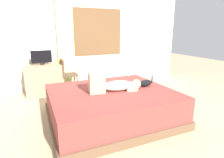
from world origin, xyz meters
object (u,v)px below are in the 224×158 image
cat (145,83)px  chair_by_desk (67,73)px  person_lying (113,84)px  cup (58,61)px  desk (45,79)px  tv_monitor (42,57)px  bed (111,105)px

cat → chair_by_desk: bearing=120.3°
person_lying → cup: (-0.60, 2.17, 0.13)m
person_lying → cup: size_ratio=10.22×
desk → cup: bearing=23.6°
desk → cat: bearing=-50.9°
desk → tv_monitor: (-0.02, 0.00, 0.55)m
person_lying → cat: bearing=-1.4°
cat → desk: bearing=129.1°
chair_by_desk → cat: bearing=-59.7°
bed → person_lying: bearing=-49.4°
person_lying → tv_monitor: bearing=117.0°
bed → tv_monitor: tv_monitor is taller
bed → cup: bearing=105.2°
person_lying → cup: person_lying is taller
bed → person_lying: 0.39m
chair_by_desk → person_lying: bearing=-76.2°
tv_monitor → chair_by_desk: 0.71m
cat → desk: 2.61m
person_lying → tv_monitor: size_ratio=1.96×
cat → cup: (-1.25, 2.19, 0.18)m
cat → cup: 2.52m
cat → bed: bearing=176.8°
cup → chair_by_desk: size_ratio=0.11×
tv_monitor → chair_by_desk: size_ratio=0.56×
cat → tv_monitor: (-1.66, 2.01, 0.32)m
tv_monitor → desk: bearing=0.0°
bed → cat: size_ratio=5.94×
desk → cup: (0.39, 0.17, 0.42)m
person_lying → desk: size_ratio=1.05×
tv_monitor → chair_by_desk: (0.56, -0.13, -0.41)m
cat → tv_monitor: tv_monitor is taller
cup → tv_monitor: bearing=-157.6°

